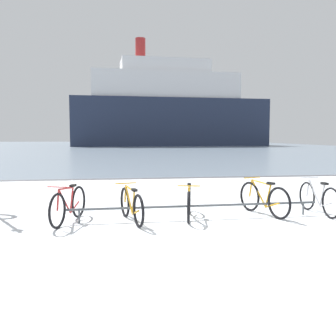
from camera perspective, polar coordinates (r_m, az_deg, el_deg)
name	(u,v)px	position (r m, az deg, el deg)	size (l,w,h in m)	color
ground	(122,148)	(59.63, -6.92, 3.07)	(80.00, 132.00, 0.08)	silver
bike_rack	(197,206)	(8.17, 4.40, -5.81)	(5.51, 0.16, 0.31)	#4C5156
bicycle_0	(69,205)	(8.02, -14.84, -5.46)	(0.64, 1.65, 0.81)	black
bicycle_1	(131,205)	(7.88, -5.59, -5.65)	(0.54, 1.67, 0.77)	black
bicycle_2	(189,202)	(8.24, 3.20, -5.16)	(0.53, 1.66, 0.77)	black
bicycle_3	(264,199)	(8.79, 14.28, -4.54)	(0.63, 1.64, 0.82)	black
bicycle_4	(318,198)	(9.27, 21.82, -4.28)	(0.46, 1.68, 0.80)	black
ferry_ship	(168,111)	(70.97, -0.05, 8.70)	(35.97, 11.63, 19.48)	#232D47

